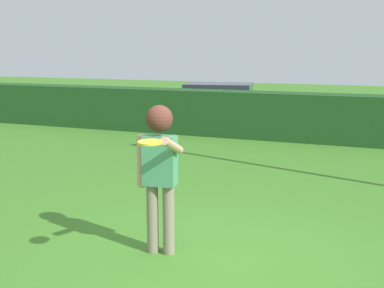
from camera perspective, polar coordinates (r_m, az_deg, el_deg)
The scene contains 5 objects.
ground_plane at distance 5.98m, azimuth 1.40°, elevation -13.00°, with size 60.00×60.00×0.00m, color #3F7A26.
person at distance 5.84m, azimuth -3.69°, elevation -2.09°, with size 0.63×0.71×1.78m.
frisbee at distance 4.97m, azimuth -4.78°, elevation 0.19°, with size 0.24×0.24×0.03m.
hedge_row at distance 13.57m, azimuth 13.64°, elevation 2.91°, with size 27.41×0.90×1.25m, color #1D471E.
parked_car_black at distance 17.17m, azimuth 3.03°, elevation 4.99°, with size 4.44×2.42×1.25m.
Camera 1 is at (1.91, -5.13, 2.41)m, focal length 47.13 mm.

